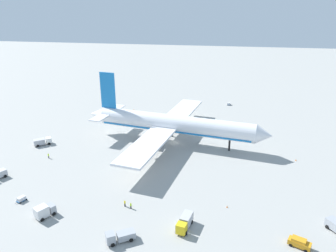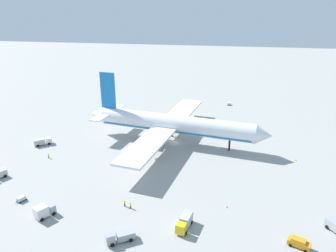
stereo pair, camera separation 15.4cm
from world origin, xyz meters
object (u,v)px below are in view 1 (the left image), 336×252
object	(u,v)px
service_van	(299,243)
ground_worker_2	(48,156)
baggage_cart_0	(229,104)
service_truck_4	(120,236)
ground_worker_0	(131,206)
traffic_cone_2	(227,207)
traffic_cone_0	(134,110)
service_truck_5	(42,141)
ground_worker_1	(125,203)
service_truck_1	(44,211)
traffic_cone_1	(296,160)
baggage_cart_1	(21,199)
airliner	(172,124)
service_truck_3	(185,222)

from	to	relation	value
service_van	ground_worker_2	world-z (taller)	service_van
baggage_cart_0	ground_worker_2	world-z (taller)	ground_worker_2
service_truck_4	ground_worker_0	bearing A→B (deg)	95.69
service_van	traffic_cone_2	distance (m)	18.76
traffic_cone_0	traffic_cone_2	size ratio (longest dim) A/B	1.00
service_truck_5	service_truck_4	bearing A→B (deg)	-44.23
service_truck_4	ground_worker_1	xyz separation A→B (m)	(-2.92, 12.34, -0.39)
service_truck_4	baggage_cart_0	distance (m)	107.71
baggage_cart_0	ground_worker_2	distance (m)	92.40
service_truck_1	service_truck_4	distance (m)	20.97
traffic_cone_2	traffic_cone_1	bearing A→B (deg)	54.52
traffic_cone_1	ground_worker_2	bearing A→B (deg)	-170.39
service_truck_4	baggage_cart_1	distance (m)	31.36
ground_worker_0	traffic_cone_2	size ratio (longest dim) A/B	2.98
ground_worker_2	traffic_cone_1	bearing A→B (deg)	9.61
ground_worker_1	service_van	bearing A→B (deg)	-9.61
service_truck_1	baggage_cart_0	size ratio (longest dim) A/B	1.78
service_van	baggage_cart_0	world-z (taller)	service_van
airliner	traffic_cone_0	size ratio (longest dim) A/B	125.63
service_truck_4	traffic_cone_1	xyz separation A→B (m)	(43.90, 46.91, -1.02)
traffic_cone_1	service_truck_3	bearing A→B (deg)	-127.70
service_van	traffic_cone_2	size ratio (longest dim) A/B	8.87
service_truck_3	baggage_cart_0	distance (m)	98.93
service_truck_5	ground_worker_0	size ratio (longest dim) A/B	3.79
service_truck_4	service_truck_5	xyz separation A→B (m)	(-44.04, 42.87, 0.08)
service_truck_1	service_truck_4	world-z (taller)	service_truck_1
ground_worker_1	airliner	bearing A→B (deg)	84.10
traffic_cone_1	ground_worker_1	bearing A→B (deg)	-143.56
baggage_cart_0	traffic_cone_2	size ratio (longest dim) A/B	5.35
service_truck_3	service_truck_4	distance (m)	14.79
traffic_cone_1	service_truck_1	bearing A→B (deg)	-146.73
service_truck_3	baggage_cart_1	xyz separation A→B (m)	(-42.92, 2.51, -0.88)
service_van	traffic_cone_1	distance (m)	41.91
baggage_cart_0	traffic_cone_0	distance (m)	48.02
baggage_cart_1	traffic_cone_1	size ratio (longest dim) A/B	5.49
baggage_cart_0	ground_worker_1	xyz separation A→B (m)	(-24.48, -93.19, 0.22)
baggage_cart_0	traffic_cone_0	size ratio (longest dim) A/B	5.35
service_truck_4	service_truck_5	distance (m)	61.46
service_truck_5	ground_worker_0	bearing A→B (deg)	-36.01
ground_worker_1	traffic_cone_1	size ratio (longest dim) A/B	3.23
ground_worker_0	ground_worker_1	distance (m)	1.86
service_truck_3	baggage_cart_0	size ratio (longest dim) A/B	2.27
ground_worker_0	traffic_cone_2	xyz separation A→B (m)	(23.52, 4.97, -0.55)
ground_worker_1	service_truck_4	bearing A→B (deg)	-76.69
service_truck_1	ground_worker_2	xyz separation A→B (m)	(-15.71, 28.66, -0.73)
airliner	ground_worker_1	size ratio (longest dim) A/B	38.92
baggage_cart_1	ground_worker_0	size ratio (longest dim) A/B	1.84
service_truck_1	traffic_cone_1	xyz separation A→B (m)	(64.34, 42.21, -1.35)
service_truck_5	ground_worker_1	bearing A→B (deg)	-36.59
ground_worker_1	traffic_cone_1	world-z (taller)	ground_worker_1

